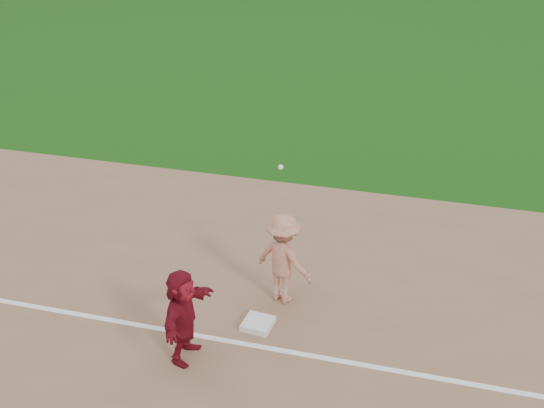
# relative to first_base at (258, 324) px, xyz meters

# --- Properties ---
(ground) EXTENTS (160.00, 160.00, 0.00)m
(ground) POSITION_rel_first_base_xyz_m (-0.26, 0.31, -0.07)
(ground) COLOR #15490E
(ground) RESTS_ON ground
(foul_line) EXTENTS (60.00, 0.10, 0.01)m
(foul_line) POSITION_rel_first_base_xyz_m (-0.26, -0.49, -0.05)
(foul_line) COLOR white
(foul_line) RESTS_ON infield_dirt
(first_base) EXTENTS (0.50, 0.50, 0.10)m
(first_base) POSITION_rel_first_base_xyz_m (0.00, 0.00, 0.00)
(first_base) COLOR white
(first_base) RESTS_ON infield_dirt
(base_runner) EXTENTS (0.52, 1.42, 1.51)m
(base_runner) POSITION_rel_first_base_xyz_m (-0.85, -0.98, 0.70)
(base_runner) COLOR maroon
(base_runner) RESTS_ON infield_dirt
(first_base_play) EXTENTS (1.18, 0.92, 2.55)m
(first_base_play) POSITION_rel_first_base_xyz_m (0.20, 0.84, 0.75)
(first_base_play) COLOR #A2A2A5
(first_base_play) RESTS_ON infield_dirt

